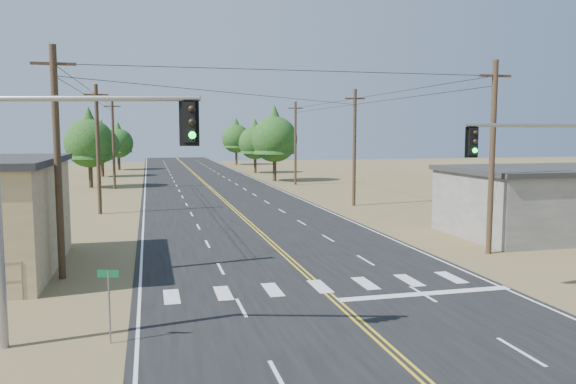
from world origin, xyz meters
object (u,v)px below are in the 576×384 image
object	(u,v)px
signal_mast_left	(55,177)
street_sign	(109,294)
signal_mast_right	(569,177)
building_right	(572,202)

from	to	relation	value
signal_mast_left	street_sign	world-z (taller)	signal_mast_left
signal_mast_right	street_sign	bearing A→B (deg)	-169.95
signal_mast_left	street_sign	bearing A→B (deg)	17.96
building_right	street_sign	distance (m)	29.70
building_right	signal_mast_left	world-z (taller)	signal_mast_left
signal_mast_left	building_right	bearing A→B (deg)	39.28
signal_mast_right	building_right	bearing A→B (deg)	54.85
building_right	signal_mast_right	size ratio (longest dim) A/B	2.21
building_right	signal_mast_right	distance (m)	15.36
signal_mast_left	street_sign	xyz separation A→B (m)	(1.36, 0.06, -3.54)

